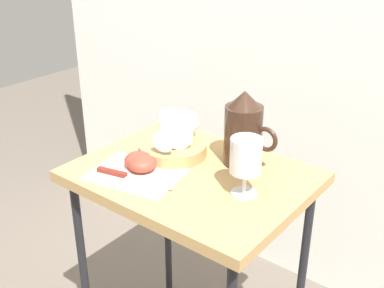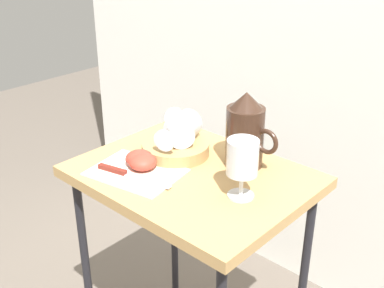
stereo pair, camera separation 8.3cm
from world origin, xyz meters
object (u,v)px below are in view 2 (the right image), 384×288
Objects in this scene: table at (192,196)px; wine_glass_tipped_far at (182,127)px; wine_glass_tipped_near at (179,130)px; apple_half_left at (139,158)px; basket_tray at (176,148)px; knife at (123,173)px; wine_glass_upright at (242,161)px; apple_half_right at (143,162)px; pitcher at (245,136)px.

wine_glass_tipped_far reaches higher than table.
apple_half_left is (-0.02, -0.13, -0.05)m from wine_glass_tipped_near.
wine_glass_tipped_near reaches higher than basket_tray.
knife is (-0.12, -0.14, 0.08)m from table.
wine_glass_tipped_far reaches higher than basket_tray.
basket_tray is at bearing -99.67° from wine_glass_tipped_far.
wine_glass_upright reaches higher than basket_tray.
wine_glass_upright reaches higher than apple_half_right.
pitcher is 0.28m from apple_half_right.
pitcher is at bearing 124.38° from wine_glass_upright.
wine_glass_tipped_far reaches higher than knife.
wine_glass_tipped_far is at bearing 80.33° from basket_tray.
knife is at bearing -93.79° from basket_tray.
apple_half_left is at bearing -100.33° from wine_glass_tipped_near.
table is 0.16m from apple_half_right.
table is 0.20m from knife.
table is 4.87× the size of wine_glass_upright.
apple_half_right is at bearing -20.03° from apple_half_left.
table is 9.54× the size of apple_half_right.
wine_glass_tipped_near is 2.11× the size of apple_half_right.
apple_half_left is 0.02m from apple_half_right.
table is 0.21m from pitcher.
apple_half_left is at bearing 95.44° from knife.
wine_glass_upright is (0.09, -0.13, 0.01)m from pitcher.
wine_glass_tipped_far is (-0.27, 0.08, -0.02)m from wine_glass_upright.
wine_glass_tipped_far is (-0.00, 0.01, 0.00)m from wine_glass_tipped_near.
pitcher reaches higher than wine_glass_tipped_far.
basket_tray is (-0.10, 0.05, 0.09)m from table.
wine_glass_tipped_far is (-0.10, 0.07, 0.15)m from table.
wine_glass_tipped_far is (-0.18, -0.05, -0.01)m from pitcher.
basket_tray is 0.13m from apple_half_right.
wine_glass_tipped_far is at bearing 89.39° from apple_half_right.
wine_glass_upright is 0.93× the size of wine_glass_tipped_near.
apple_half_right is (-0.00, -0.14, -0.05)m from wine_glass_tipped_near.
apple_half_left is at bearing -98.65° from basket_tray.
pitcher is 2.74× the size of apple_half_left.
table is at bearing 30.84° from apple_half_left.
wine_glass_tipped_far is 0.22m from knife.
basket_tray is 1.19× the size of wine_glass_tipped_far.
apple_half_right is at bearing -91.29° from wine_glass_tipped_near.
pitcher is at bearing 48.87° from apple_half_right.
wine_glass_tipped_near is (0.01, 0.01, 0.05)m from basket_tray.
wine_glass_tipped_near is 2.11× the size of apple_half_left.
apple_half_right is at bearing -90.61° from wine_glass_tipped_far.
wine_glass_upright is at bearing -55.62° from pitcher.
apple_half_right is at bearing -165.77° from wine_glass_upright.
apple_half_right is at bearing 75.46° from knife.
apple_half_right is at bearing -131.13° from pitcher.
wine_glass_upright reaches higher than wine_glass_tipped_near.
table is 0.19m from wine_glass_tipped_far.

